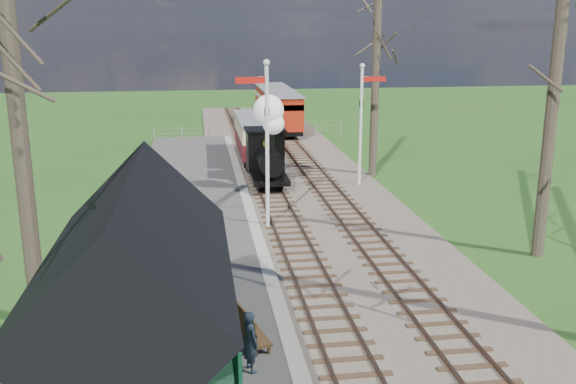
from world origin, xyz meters
The scene contains 18 objects.
distant_hills centered at (1.40, 64.38, -16.21)m, with size 114.40×48.00×22.02m.
ballast_bed centered at (1.30, 22.00, 0.05)m, with size 8.00×60.00×0.10m, color brown.
track_near centered at (0.00, 22.00, 0.10)m, with size 1.60×60.00×0.15m.
track_far centered at (2.60, 22.00, 0.10)m, with size 1.60×60.00×0.15m.
platform centered at (-3.50, 14.00, 0.10)m, with size 5.00×44.00×0.20m, color #474442.
coping_strip centered at (-1.20, 14.00, 0.10)m, with size 0.40×44.00×0.21m, color #B2AD9E.
station_shed centered at (-4.30, 4.00, 2.27)m, with size 3.25×6.30×4.78m.
semaphore_near centered at (-0.77, 16.00, 3.62)m, with size 1.22×0.24×6.22m.
semaphore_far centered at (4.37, 22.00, 3.35)m, with size 1.22×0.24×5.72m.
bare_trees centered at (1.33, 10.10, 5.21)m, with size 15.51×22.39×12.00m.
fence_line centered at (0.30, 36.00, 0.55)m, with size 12.60×0.08×1.00m.
locomotive centered at (-0.01, 22.23, 1.98)m, with size 1.71×4.00×4.28m.
coach centered at (0.00, 28.29, 1.46)m, with size 2.00×6.85×2.10m.
red_carriage_a centered at (2.60, 36.67, 1.62)m, with size 2.26×5.59×2.38m.
red_carriage_b centered at (2.60, 42.17, 1.62)m, with size 2.26×5.59×2.38m.
sign_board centered at (-2.68, 4.68, 0.78)m, with size 0.41×0.76×1.16m.
bench centered at (-2.16, 6.91, 0.59)m, with size 0.79×1.53×0.84m.
person centered at (-2.21, 5.71, 0.88)m, with size 0.49×0.32×1.36m, color #1B2531.
Camera 1 is at (-3.17, -6.60, 7.34)m, focal length 40.00 mm.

